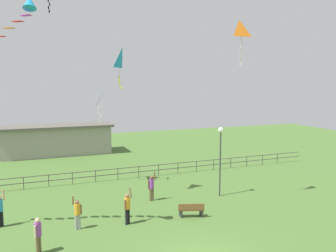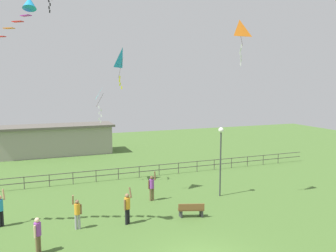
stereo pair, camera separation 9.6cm
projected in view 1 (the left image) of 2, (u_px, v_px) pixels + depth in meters
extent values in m
cylinder|color=#38383D|center=(220.00, 164.00, 23.04)|extent=(0.10, 0.10, 4.44)
sphere|color=white|center=(221.00, 130.00, 22.75)|extent=(0.36, 0.36, 0.36)
cube|color=brown|center=(191.00, 209.00, 19.57)|extent=(1.55, 0.86, 0.06)
cube|color=brown|center=(191.00, 207.00, 19.36)|extent=(1.44, 0.53, 0.36)
cube|color=#333338|center=(181.00, 213.00, 19.57)|extent=(0.08, 0.36, 0.45)
cube|color=#333338|center=(201.00, 213.00, 19.63)|extent=(0.08, 0.36, 0.45)
cylinder|color=brown|center=(37.00, 245.00, 15.24)|extent=(0.15, 0.15, 0.86)
cylinder|color=brown|center=(40.00, 244.00, 15.41)|extent=(0.15, 0.15, 0.86)
cylinder|color=purple|center=(38.00, 229.00, 15.24)|extent=(0.31, 0.31, 0.61)
sphere|color=beige|center=(37.00, 220.00, 15.18)|extent=(0.23, 0.23, 0.23)
cylinder|color=beige|center=(35.00, 232.00, 15.04)|extent=(0.09, 0.09, 0.57)
cylinder|color=beige|center=(40.00, 228.00, 15.44)|extent=(0.09, 0.09, 0.57)
cylinder|color=#99999E|center=(76.00, 222.00, 17.89)|extent=(0.14, 0.14, 0.81)
cylinder|color=#99999E|center=(79.00, 222.00, 17.94)|extent=(0.14, 0.14, 0.81)
cylinder|color=orange|center=(77.00, 209.00, 17.83)|extent=(0.30, 0.30, 0.58)
sphere|color=#8C6647|center=(77.00, 202.00, 17.78)|extent=(0.22, 0.22, 0.22)
cylinder|color=#8C6647|center=(73.00, 200.00, 17.74)|extent=(0.09, 0.24, 0.55)
cylinder|color=#8C6647|center=(81.00, 209.00, 17.90)|extent=(0.09, 0.09, 0.55)
cylinder|color=black|center=(2.00, 218.00, 18.28)|extent=(0.15, 0.15, 0.88)
cylinder|color=#268CBF|center=(0.00, 206.00, 18.12)|extent=(0.32, 0.32, 0.62)
cylinder|color=tan|center=(3.00, 195.00, 18.20)|extent=(0.19, 0.20, 0.60)
cylinder|color=brown|center=(153.00, 194.00, 22.34)|extent=(0.14, 0.14, 0.85)
cylinder|color=brown|center=(150.00, 195.00, 22.28)|extent=(0.14, 0.14, 0.85)
cylinder|color=purple|center=(152.00, 184.00, 22.22)|extent=(0.31, 0.31, 0.60)
sphere|color=brown|center=(151.00, 178.00, 22.17)|extent=(0.23, 0.23, 0.23)
cylinder|color=brown|center=(155.00, 176.00, 22.18)|extent=(0.10, 0.17, 0.57)
cylinder|color=brown|center=(149.00, 185.00, 22.15)|extent=(0.09, 0.09, 0.57)
cylinder|color=black|center=(128.00, 216.00, 18.64)|extent=(0.15, 0.15, 0.88)
cylinder|color=black|center=(126.00, 217.00, 18.50)|extent=(0.15, 0.15, 0.88)
cylinder|color=orange|center=(127.00, 203.00, 18.47)|extent=(0.32, 0.32, 0.62)
sphere|color=#8C6647|center=(127.00, 196.00, 18.42)|extent=(0.24, 0.24, 0.24)
cylinder|color=#8C6647|center=(130.00, 193.00, 18.56)|extent=(0.20, 0.23, 0.60)
cylinder|color=#8C6647|center=(125.00, 205.00, 18.30)|extent=(0.10, 0.10, 0.59)
cube|color=black|center=(48.00, 1.00, 22.04)|extent=(0.11, 0.03, 0.21)
cube|color=black|center=(50.00, 4.00, 22.13)|extent=(0.09, 0.04, 0.20)
cube|color=black|center=(49.00, 8.00, 22.10)|extent=(0.10, 0.03, 0.20)
cube|color=black|center=(49.00, 11.00, 22.15)|extent=(0.10, 0.05, 0.21)
pyramid|color=#198CD1|center=(123.00, 58.00, 21.66)|extent=(0.88, 0.97, 1.30)
cylinder|color=#4C381E|center=(120.00, 68.00, 21.79)|extent=(0.30, 0.25, 1.30)
cube|color=yellow|center=(120.00, 77.00, 21.81)|extent=(0.08, 0.01, 0.20)
cube|color=yellow|center=(119.00, 81.00, 21.81)|extent=(0.08, 0.02, 0.20)
cube|color=yellow|center=(120.00, 84.00, 21.87)|extent=(0.12, 0.02, 0.21)
cube|color=yellow|center=(121.00, 88.00, 21.99)|extent=(0.11, 0.05, 0.21)
pyramid|color=orange|center=(239.00, 29.00, 20.93)|extent=(0.94, 0.45, 1.07)
cylinder|color=#4C381E|center=(241.00, 38.00, 20.80)|extent=(0.02, 0.44, 1.07)
cube|color=white|center=(241.00, 46.00, 20.92)|extent=(0.09, 0.04, 0.20)
cube|color=white|center=(240.00, 50.00, 20.88)|extent=(0.11, 0.05, 0.21)
cube|color=white|center=(240.00, 53.00, 20.88)|extent=(0.12, 0.02, 0.21)
cube|color=white|center=(241.00, 57.00, 20.98)|extent=(0.11, 0.03, 0.21)
cube|color=white|center=(241.00, 61.00, 21.03)|extent=(0.12, 0.02, 0.21)
cube|color=white|center=(240.00, 64.00, 21.03)|extent=(0.09, 0.05, 0.20)
pyramid|color=#19B2B2|center=(103.00, 93.00, 25.00)|extent=(0.72, 0.99, 1.01)
cylinder|color=#4C381E|center=(99.00, 100.00, 25.00)|extent=(0.57, 0.11, 1.01)
cube|color=white|center=(98.00, 107.00, 25.00)|extent=(0.08, 0.05, 0.20)
cube|color=white|center=(101.00, 110.00, 25.17)|extent=(0.10, 0.01, 0.20)
cube|color=white|center=(99.00, 113.00, 25.06)|extent=(0.11, 0.04, 0.21)
cube|color=white|center=(101.00, 116.00, 25.22)|extent=(0.11, 0.05, 0.21)
cube|color=white|center=(99.00, 119.00, 25.11)|extent=(0.12, 0.02, 0.21)
cube|color=white|center=(100.00, 122.00, 25.23)|extent=(0.11, 0.03, 0.21)
cone|color=#198CD1|center=(30.00, 3.00, 15.05)|extent=(0.69, 0.82, 0.72)
cube|color=#B22DB2|center=(26.00, 15.00, 15.22)|extent=(0.52, 0.51, 0.03)
cube|color=red|center=(18.00, 21.00, 15.41)|extent=(0.53, 0.49, 0.03)
cube|color=orange|center=(9.00, 28.00, 15.55)|extent=(0.54, 0.46, 0.03)
cube|color=red|center=(0.00, 36.00, 15.70)|extent=(0.54, 0.47, 0.03)
cylinder|color=#4C4742|center=(23.00, 183.00, 24.65)|extent=(0.06, 0.06, 0.95)
cylinder|color=#4C4742|center=(49.00, 181.00, 25.28)|extent=(0.06, 0.06, 0.95)
cylinder|color=#4C4742|center=(72.00, 178.00, 25.90)|extent=(0.06, 0.06, 0.95)
cylinder|color=#4C4742|center=(96.00, 176.00, 26.54)|extent=(0.06, 0.06, 0.95)
cylinder|color=#4C4742|center=(118.00, 174.00, 27.18)|extent=(0.06, 0.06, 0.95)
cylinder|color=#4C4742|center=(139.00, 172.00, 27.81)|extent=(0.06, 0.06, 0.95)
cylinder|color=#4C4742|center=(159.00, 170.00, 28.45)|extent=(0.06, 0.06, 0.95)
cylinder|color=#4C4742|center=(178.00, 168.00, 29.09)|extent=(0.06, 0.06, 0.95)
cylinder|color=#4C4742|center=(196.00, 166.00, 29.73)|extent=(0.06, 0.06, 0.95)
cylinder|color=#4C4742|center=(214.00, 165.00, 30.35)|extent=(0.06, 0.06, 0.95)
cylinder|color=#4C4742|center=(231.00, 163.00, 31.00)|extent=(0.06, 0.06, 0.95)
cylinder|color=#4C4742|center=(247.00, 161.00, 31.62)|extent=(0.06, 0.06, 0.95)
cylinder|color=#4C4742|center=(262.00, 160.00, 32.26)|extent=(0.06, 0.06, 0.95)
cylinder|color=#4C4742|center=(277.00, 158.00, 32.89)|extent=(0.06, 0.06, 0.95)
cube|color=#4C4742|center=(123.00, 168.00, 27.29)|extent=(36.00, 0.05, 0.05)
cube|color=#4C4742|center=(123.00, 173.00, 27.35)|extent=(36.00, 0.05, 0.05)
cube|color=gray|center=(55.00, 141.00, 36.65)|extent=(11.60, 3.30, 3.01)
cube|color=#59544C|center=(55.00, 126.00, 36.45)|extent=(12.20, 3.90, 0.24)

